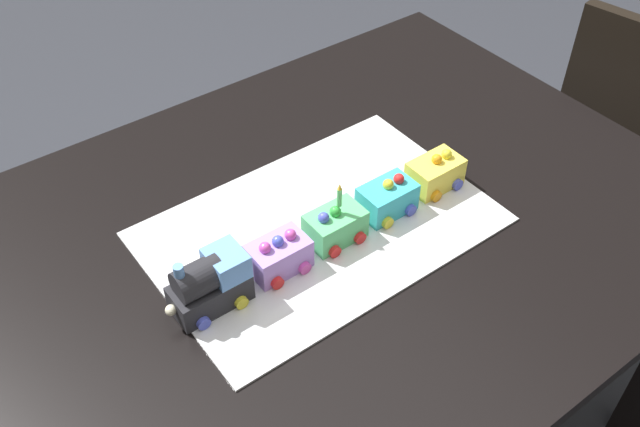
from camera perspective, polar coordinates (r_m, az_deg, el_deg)
dining_table at (r=1.33m, az=-0.09°, el=-4.70°), size 1.40×1.00×0.74m
chair at (r=2.05m, az=24.54°, el=4.99°), size 0.47×0.47×0.86m
cake_board at (r=1.26m, az=-0.00°, el=-1.06°), size 0.60×0.40×0.00m
cake_locomotive at (r=1.11m, az=-8.93°, el=-5.61°), size 0.14×0.08×0.12m
cake_car_gondola_lavender at (r=1.17m, az=-3.38°, el=-3.38°), size 0.10×0.08×0.07m
cake_car_caboose_mint_green at (r=1.21m, az=1.21°, el=-1.00°), size 0.10×0.08×0.07m
cake_car_hopper_turquoise at (r=1.27m, az=5.47°, el=1.24°), size 0.10×0.08×0.07m
cake_car_tanker_lemon at (r=1.34m, az=9.31°, el=3.26°), size 0.10×0.08×0.07m
birthday_candle at (r=1.17m, az=1.59°, el=1.50°), size 0.01×0.01×0.05m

